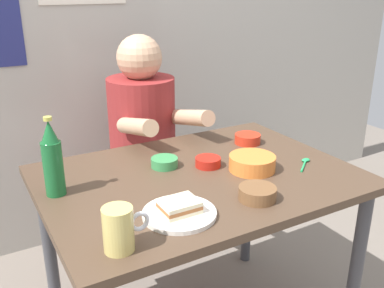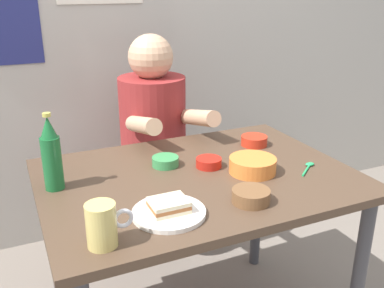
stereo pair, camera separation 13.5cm
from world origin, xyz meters
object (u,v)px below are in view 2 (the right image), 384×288
at_px(person_seated, 154,119).
at_px(plate_orange, 169,213).
at_px(dining_table, 198,198).
at_px(beer_mug, 102,225).
at_px(sandwich, 169,205).
at_px(dip_bowl_green, 165,161).
at_px(stool, 155,196).
at_px(beer_bottle, 51,155).

height_order(person_seated, plate_orange, person_seated).
relative_size(dining_table, beer_mug, 8.73).
relative_size(sandwich, beer_mug, 0.87).
height_order(dining_table, plate_orange, plate_orange).
bearing_deg(dip_bowl_green, beer_mug, -128.27).
relative_size(stool, dip_bowl_green, 4.50).
xyz_separation_m(stool, plate_orange, (-0.25, -0.85, 0.40)).
height_order(person_seated, dip_bowl_green, person_seated).
bearing_deg(dip_bowl_green, dining_table, -58.19).
height_order(stool, beer_bottle, beer_bottle).
bearing_deg(sandwich, plate_orange, -90.00).
bearing_deg(plate_orange, person_seated, 73.43).
xyz_separation_m(dining_table, plate_orange, (-0.20, -0.22, 0.10)).
height_order(stool, dip_bowl_green, dip_bowl_green).
bearing_deg(stool, dining_table, -94.75).
bearing_deg(stool, beer_mug, -116.45).
xyz_separation_m(beer_bottle, dip_bowl_green, (0.40, 0.03, -0.10)).
distance_m(plate_orange, beer_bottle, 0.44).
distance_m(dining_table, beer_mug, 0.53).
bearing_deg(beer_bottle, sandwich, -48.77).
distance_m(beer_bottle, dip_bowl_green, 0.42).
height_order(dining_table, sandwich, sandwich).
relative_size(dining_table, plate_orange, 5.00).
distance_m(person_seated, plate_orange, 0.88).
relative_size(person_seated, beer_mug, 5.71).
xyz_separation_m(stool, dip_bowl_green, (-0.13, -0.51, 0.41)).
distance_m(sandwich, beer_mug, 0.23).
xyz_separation_m(plate_orange, sandwich, (0.00, 0.00, 0.02)).
distance_m(plate_orange, dip_bowl_green, 0.37).
bearing_deg(beer_mug, person_seated, 63.27).
xyz_separation_m(sandwich, beer_bottle, (-0.28, 0.32, 0.09)).
bearing_deg(beer_bottle, stool, 45.05).
relative_size(plate_orange, sandwich, 2.00).
relative_size(beer_mug, beer_bottle, 0.48).
distance_m(stool, person_seated, 0.42).
relative_size(beer_mug, dip_bowl_green, 1.26).
xyz_separation_m(beer_mug, dip_bowl_green, (0.33, 0.42, -0.04)).
distance_m(beer_mug, dip_bowl_green, 0.54).
bearing_deg(sandwich, beer_mug, -160.26).
height_order(beer_mug, dip_bowl_green, beer_mug).
bearing_deg(sandwich, dining_table, 48.50).
relative_size(dining_table, person_seated, 1.53).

